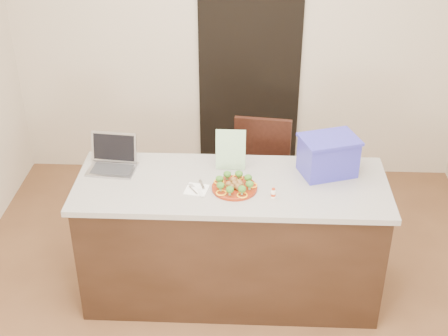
{
  "coord_description": "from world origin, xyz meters",
  "views": [
    {
      "loc": [
        0.1,
        -3.21,
        3.08
      ],
      "look_at": [
        -0.05,
        0.2,
        1.06
      ],
      "focal_mm": 50.0,
      "sensor_mm": 36.0,
      "label": 1
    }
  ],
  "objects_px": {
    "laptop": "(113,159)",
    "blue_box": "(328,155)",
    "plate": "(234,188)",
    "chair": "(262,174)",
    "yogurt_bottle": "(273,194)",
    "napkin": "(197,189)",
    "island": "(231,239)"
  },
  "relations": [
    {
      "from": "yogurt_bottle",
      "to": "laptop",
      "type": "xyz_separation_m",
      "value": [
        -1.08,
        0.34,
        0.03
      ]
    },
    {
      "from": "yogurt_bottle",
      "to": "chair",
      "type": "relative_size",
      "value": 0.07
    },
    {
      "from": "laptop",
      "to": "blue_box",
      "type": "bearing_deg",
      "value": 4.75
    },
    {
      "from": "plate",
      "to": "chair",
      "type": "height_order",
      "value": "chair"
    },
    {
      "from": "island",
      "to": "chair",
      "type": "xyz_separation_m",
      "value": [
        0.21,
        0.71,
        0.1
      ]
    },
    {
      "from": "laptop",
      "to": "blue_box",
      "type": "xyz_separation_m",
      "value": [
        1.45,
        -0.02,
        0.07
      ]
    },
    {
      "from": "blue_box",
      "to": "chair",
      "type": "relative_size",
      "value": 0.44
    },
    {
      "from": "laptop",
      "to": "blue_box",
      "type": "distance_m",
      "value": 1.45
    },
    {
      "from": "napkin",
      "to": "blue_box",
      "type": "distance_m",
      "value": 0.9
    },
    {
      "from": "island",
      "to": "yogurt_bottle",
      "type": "xyz_separation_m",
      "value": [
        0.27,
        -0.16,
        0.49
      ]
    },
    {
      "from": "laptop",
      "to": "chair",
      "type": "bearing_deg",
      "value": 32.93
    },
    {
      "from": "plate",
      "to": "chair",
      "type": "relative_size",
      "value": 0.3
    },
    {
      "from": "napkin",
      "to": "chair",
      "type": "relative_size",
      "value": 0.14
    },
    {
      "from": "plate",
      "to": "yogurt_bottle",
      "type": "height_order",
      "value": "yogurt_bottle"
    },
    {
      "from": "island",
      "to": "laptop",
      "type": "relative_size",
      "value": 6.15
    },
    {
      "from": "plate",
      "to": "chair",
      "type": "distance_m",
      "value": 0.89
    },
    {
      "from": "napkin",
      "to": "yogurt_bottle",
      "type": "xyz_separation_m",
      "value": [
        0.49,
        -0.07,
        0.02
      ]
    },
    {
      "from": "yogurt_bottle",
      "to": "blue_box",
      "type": "height_order",
      "value": "blue_box"
    },
    {
      "from": "blue_box",
      "to": "plate",
      "type": "bearing_deg",
      "value": -177.98
    },
    {
      "from": "island",
      "to": "napkin",
      "type": "relative_size",
      "value": 14.69
    },
    {
      "from": "napkin",
      "to": "laptop",
      "type": "relative_size",
      "value": 0.42
    },
    {
      "from": "napkin",
      "to": "chair",
      "type": "bearing_deg",
      "value": 61.51
    },
    {
      "from": "laptop",
      "to": "yogurt_bottle",
      "type": "bearing_deg",
      "value": -11.86
    },
    {
      "from": "plate",
      "to": "laptop",
      "type": "height_order",
      "value": "laptop"
    },
    {
      "from": "napkin",
      "to": "blue_box",
      "type": "height_order",
      "value": "blue_box"
    },
    {
      "from": "laptop",
      "to": "blue_box",
      "type": "height_order",
      "value": "blue_box"
    },
    {
      "from": "laptop",
      "to": "chair",
      "type": "height_order",
      "value": "laptop"
    },
    {
      "from": "plate",
      "to": "yogurt_bottle",
      "type": "bearing_deg",
      "value": -19.32
    },
    {
      "from": "yogurt_bottle",
      "to": "blue_box",
      "type": "xyz_separation_m",
      "value": [
        0.37,
        0.32,
        0.11
      ]
    },
    {
      "from": "island",
      "to": "chair",
      "type": "distance_m",
      "value": 0.75
    },
    {
      "from": "island",
      "to": "blue_box",
      "type": "bearing_deg",
      "value": 13.99
    },
    {
      "from": "chair",
      "to": "plate",
      "type": "bearing_deg",
      "value": -96.92
    }
  ]
}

